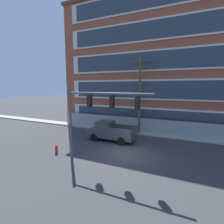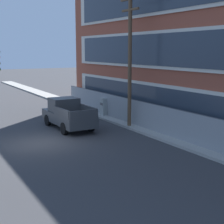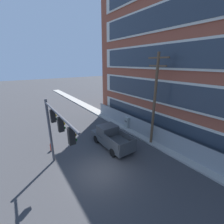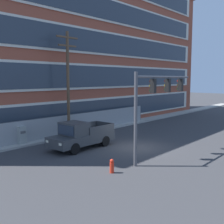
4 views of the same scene
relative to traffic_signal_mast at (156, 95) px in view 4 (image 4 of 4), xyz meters
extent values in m
plane|color=#38383A|center=(1.47, 2.60, -4.11)|extent=(160.00, 160.00, 0.00)
cube|color=#9E9B93|center=(1.47, 9.82, -4.03)|extent=(80.00, 1.69, 0.16)
cube|color=brown|center=(7.98, 15.71, 4.51)|extent=(38.72, 10.10, 17.26)
cube|color=beige|center=(7.98, 10.60, -2.22)|extent=(35.62, 0.10, 2.49)
cube|color=#2D3844|center=(7.98, 10.54, -2.22)|extent=(34.07, 0.06, 2.07)
cube|color=beige|center=(7.98, 10.60, 1.24)|extent=(35.62, 0.10, 2.49)
cube|color=#2D3844|center=(7.98, 10.54, 1.24)|extent=(34.07, 0.06, 2.07)
cube|color=beige|center=(7.98, 10.60, 4.69)|extent=(35.62, 0.10, 2.49)
cube|color=#2D3844|center=(7.98, 10.54, 4.69)|extent=(34.07, 0.06, 2.07)
cube|color=beige|center=(7.98, 10.60, 8.14)|extent=(35.62, 0.10, 2.49)
cube|color=#2D3844|center=(7.98, 10.54, 8.14)|extent=(34.07, 0.06, 2.07)
cube|color=gray|center=(0.74, 9.82, -3.17)|extent=(22.98, 0.04, 1.90)
cylinder|color=#4C4C51|center=(12.23, 9.82, -3.17)|extent=(0.06, 0.06, 1.90)
cylinder|color=#4C4C51|center=(0.74, 9.82, -2.22)|extent=(22.98, 0.05, 0.05)
cylinder|color=#4C4C51|center=(-2.20, 0.00, -1.33)|extent=(0.20, 0.20, 5.56)
cylinder|color=#4C4C51|center=(1.05, 0.00, 1.15)|extent=(6.50, 0.14, 0.14)
cube|color=black|center=(-0.40, 0.00, 0.60)|extent=(0.28, 0.32, 0.90)
cylinder|color=#4B0807|center=(-0.40, 0.18, 0.88)|extent=(0.04, 0.18, 0.18)
cylinder|color=gold|center=(-0.40, 0.18, 0.60)|extent=(0.04, 0.18, 0.18)
cylinder|color=#0A4011|center=(-0.40, 0.18, 0.32)|extent=(0.04, 0.18, 0.18)
cube|color=black|center=(1.41, 0.00, 0.60)|extent=(0.28, 0.32, 0.90)
cylinder|color=#4B0807|center=(1.41, 0.18, 0.88)|extent=(0.04, 0.18, 0.18)
cylinder|color=gold|center=(1.41, 0.18, 0.60)|extent=(0.04, 0.18, 0.18)
cylinder|color=#0A4011|center=(1.41, 0.18, 0.32)|extent=(0.04, 0.18, 0.18)
cube|color=black|center=(3.21, 0.00, 0.60)|extent=(0.28, 0.32, 0.90)
cylinder|color=red|center=(3.21, 0.18, 0.88)|extent=(0.04, 0.18, 0.18)
cylinder|color=#503E08|center=(3.21, 0.18, 0.60)|extent=(0.04, 0.18, 0.18)
cylinder|color=#0A4011|center=(3.21, 0.18, 0.32)|extent=(0.04, 0.18, 0.18)
cube|color=#383A3D|center=(-1.33, 5.55, -3.36)|extent=(5.19, 2.04, 0.70)
cube|color=#383A3D|center=(-2.05, 5.55, -2.55)|extent=(1.56, 1.86, 0.94)
cube|color=#283342|center=(-2.85, 5.55, -2.55)|extent=(0.07, 1.65, 0.70)
cube|color=#383A3D|center=(-0.16, 4.61, -2.73)|extent=(2.59, 0.13, 0.56)
cube|color=#383A3D|center=(-0.17, 6.51, -2.73)|extent=(2.59, 0.13, 0.56)
cube|color=#383A3D|center=(1.22, 5.56, -2.73)|extent=(0.11, 1.94, 0.56)
cylinder|color=black|center=(-2.88, 4.62, -3.71)|extent=(0.80, 0.26, 0.80)
cylinder|color=black|center=(-2.88, 6.47, -3.71)|extent=(0.80, 0.26, 0.80)
cylinder|color=black|center=(0.23, 4.63, -3.71)|extent=(0.80, 0.26, 0.80)
cylinder|color=black|center=(0.22, 6.49, -3.71)|extent=(0.80, 0.26, 0.80)
cube|color=white|center=(-3.93, 4.83, -3.26)|extent=(0.06, 0.24, 0.16)
cube|color=white|center=(-3.94, 6.25, -3.26)|extent=(0.06, 0.24, 0.16)
cylinder|color=brown|center=(0.61, 9.29, 0.45)|extent=(0.26, 0.26, 9.14)
cube|color=brown|center=(0.61, 9.29, 4.52)|extent=(2.25, 0.14, 0.14)
cube|color=brown|center=(0.61, 9.29, 3.82)|extent=(1.91, 0.14, 0.14)
cube|color=#939993|center=(-3.81, 9.72, -3.36)|extent=(0.61, 0.51, 1.52)
cube|color=#515151|center=(-3.81, 9.45, -3.05)|extent=(0.43, 0.02, 0.20)
cylinder|color=red|center=(-4.03, 0.25, -3.82)|extent=(0.24, 0.24, 0.58)
sphere|color=red|center=(-4.03, 0.25, -3.44)|extent=(0.22, 0.22, 0.22)
camera|label=1|loc=(6.51, -10.74, 1.62)|focal=28.00mm
camera|label=2|loc=(20.24, -3.30, 1.22)|focal=55.00mm
camera|label=3|loc=(9.91, -2.16, 4.07)|focal=24.00mm
camera|label=4|loc=(-15.31, -9.55, 1.07)|focal=45.00mm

